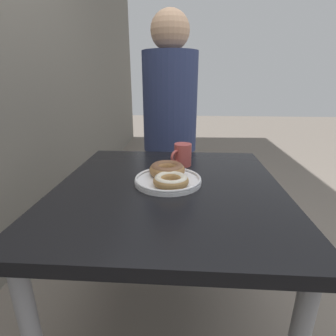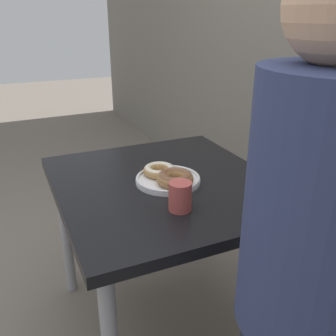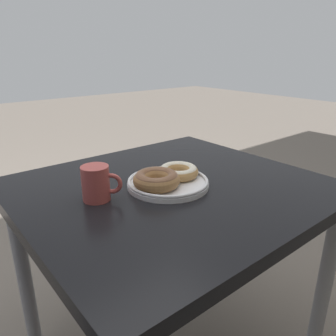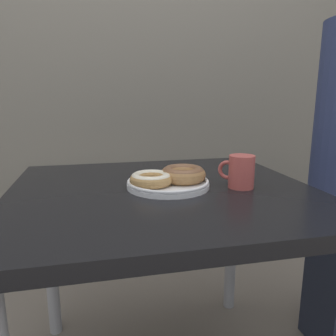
% 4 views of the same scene
% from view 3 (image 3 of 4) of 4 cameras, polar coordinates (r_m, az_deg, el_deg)
% --- Properties ---
extents(ground_plane, '(14.00, 14.00, 0.00)m').
position_cam_3_polar(ground_plane, '(1.55, -4.05, -25.72)').
color(ground_plane, '#70665B').
extents(dining_table, '(0.91, 0.83, 0.71)m').
position_cam_3_polar(dining_table, '(1.06, 0.61, -7.08)').
color(dining_table, black).
rests_on(dining_table, ground_plane).
extents(donut_plate, '(0.27, 0.25, 0.06)m').
position_cam_3_polar(donut_plate, '(1.00, -0.25, -1.82)').
color(donut_plate, white).
rests_on(donut_plate, dining_table).
extents(coffee_mug, '(0.10, 0.09, 0.10)m').
position_cam_3_polar(coffee_mug, '(0.93, -12.30, -2.55)').
color(coffee_mug, '#B74C47').
rests_on(coffee_mug, dining_table).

